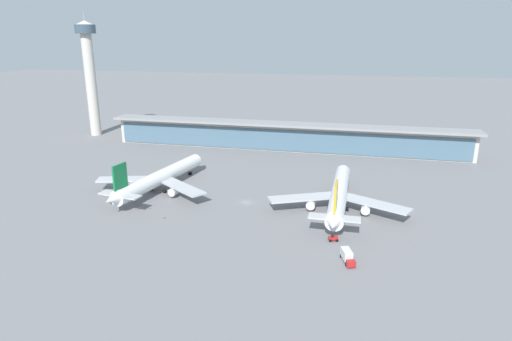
{
  "coord_description": "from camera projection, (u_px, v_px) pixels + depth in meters",
  "views": [
    {
      "loc": [
        39.0,
        -145.66,
        58.2
      ],
      "look_at": [
        0.0,
        15.34,
        7.84
      ],
      "focal_mm": 30.54,
      "sensor_mm": 36.0,
      "label": 1
    }
  ],
  "objects": [
    {
      "name": "airliner_left_stand",
      "position": [
        160.0,
        178.0,
        172.06
      ],
      "size": [
        48.68,
        63.92,
        17.06
      ],
      "color": "white",
      "rests_on": "ground"
    },
    {
      "name": "service_truck_mid_apron_red",
      "position": [
        347.0,
        256.0,
        118.0
      ],
      "size": [
        4.55,
        7.65,
        3.1
      ],
      "color": "#B21E1E",
      "rests_on": "ground"
    },
    {
      "name": "service_truck_near_nose_red",
      "position": [
        333.0,
        238.0,
        130.25
      ],
      "size": [
        3.24,
        2.49,
        2.05
      ],
      "color": "#B21E1E",
      "rests_on": "ground"
    },
    {
      "name": "airliner_centre_stand",
      "position": [
        339.0,
        194.0,
        153.82
      ],
      "size": [
        49.29,
        63.89,
        17.06
      ],
      "color": "white",
      "rests_on": "ground"
    },
    {
      "name": "safety_cone_bravo",
      "position": [
        138.0,
        208.0,
        154.55
      ],
      "size": [
        0.62,
        0.62,
        0.7
      ],
      "color": "orange",
      "rests_on": "ground"
    },
    {
      "name": "control_tower",
      "position": [
        90.0,
        70.0,
        263.12
      ],
      "size": [
        12.0,
        12.0,
        73.42
      ],
      "color": "beige",
      "rests_on": "ground"
    },
    {
      "name": "safety_cone_charlie",
      "position": [
        150.0,
        208.0,
        154.89
      ],
      "size": [
        0.62,
        0.62,
        0.7
      ],
      "color": "orange",
      "rests_on": "ground"
    },
    {
      "name": "safety_cone_alpha",
      "position": [
        164.0,
        217.0,
        147.12
      ],
      "size": [
        0.62,
        0.62,
        0.7
      ],
      "color": "orange",
      "rests_on": "ground"
    },
    {
      "name": "ground_plane",
      "position": [
        246.0,
        202.0,
        161.16
      ],
      "size": [
        1200.0,
        1200.0,
        0.0
      ],
      "primitive_type": "plane",
      "color": "slate"
    },
    {
      "name": "service_truck_under_wing_olive",
      "position": [
        123.0,
        181.0,
        179.51
      ],
      "size": [
        4.35,
        7.65,
        3.1
      ],
      "color": "olive",
      "rests_on": "ground"
    },
    {
      "name": "terminal_building",
      "position": [
        285.0,
        136.0,
        234.15
      ],
      "size": [
        194.82,
        12.8,
        15.2
      ],
      "color": "beige",
      "rests_on": "ground"
    }
  ]
}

